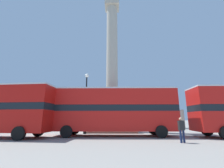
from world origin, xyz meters
name	(u,v)px	position (x,y,z in m)	size (l,w,h in m)	color
ground_plane	(112,131)	(0.00, 0.00, 0.00)	(200.00, 200.00, 0.00)	gray
monument_column	(112,90)	(0.00, 0.00, 5.30)	(5.74, 5.74, 20.08)	#ADA593
bus_a	(114,110)	(0.29, -5.33, 2.37)	(11.24, 3.01, 4.28)	red
equestrian_statue	(171,117)	(9.49, 5.79, 1.80)	(3.50, 2.54, 6.28)	#ADA593
street_lamp	(86,99)	(-2.75, -3.40, 3.59)	(0.42, 0.42, 6.48)	black
pedestrian_near_lamp	(182,129)	(4.86, -9.03, 0.90)	(0.46, 0.30, 1.63)	#192347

